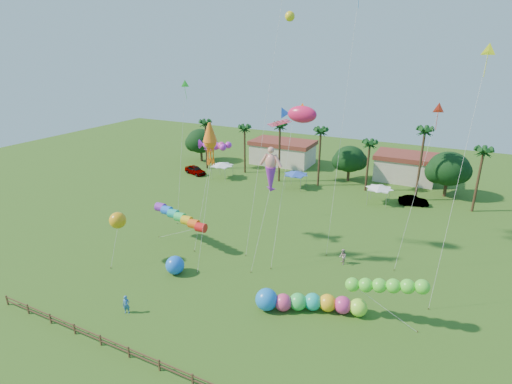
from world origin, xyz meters
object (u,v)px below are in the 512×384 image
at_px(car_b, 414,201).
at_px(caterpillar_inflatable, 306,302).
at_px(car_a, 195,170).
at_px(spectator_b, 343,257).
at_px(spectator_a, 126,305).
at_px(blue_ball, 175,265).

distance_m(car_b, caterpillar_inflatable, 32.37).
xyz_separation_m(car_a, spectator_b, (33.89, -20.29, 0.08)).
relative_size(car_a, caterpillar_inflatable, 0.48).
distance_m(car_a, spectator_a, 42.09).
height_order(car_a, blue_ball, blue_ball).
bearing_deg(caterpillar_inflatable, spectator_a, -173.41).
distance_m(caterpillar_inflatable, blue_ball, 14.65).
distance_m(spectator_a, blue_ball, 7.43).
xyz_separation_m(caterpillar_inflatable, blue_ball, (-14.64, -0.22, 0.13)).
xyz_separation_m(car_a, caterpillar_inflatable, (33.17, -30.03, 0.06)).
height_order(car_b, spectator_b, spectator_b).
bearing_deg(blue_ball, car_b, 57.63).
distance_m(car_a, blue_ball, 35.47).
height_order(caterpillar_inflatable, blue_ball, caterpillar_inflatable).
relative_size(car_b, spectator_b, 2.43).
height_order(spectator_a, blue_ball, blue_ball).
relative_size(car_b, caterpillar_inflatable, 0.44).
relative_size(spectator_b, blue_ball, 0.89).
bearing_deg(car_b, spectator_a, 137.78).
bearing_deg(caterpillar_inflatable, blue_ball, 159.48).
relative_size(spectator_b, caterpillar_inflatable, 0.18).
bearing_deg(blue_ball, spectator_a, -88.09).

